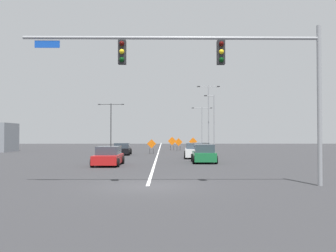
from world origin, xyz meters
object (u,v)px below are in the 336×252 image
(street_lamp_far_right, at_px, (111,121))
(car_black_far, at_px, (122,149))
(car_green_near, at_px, (204,154))
(traffic_signal_assembly, at_px, (220,66))
(construction_sign_right_shoulder, at_px, (152,145))
(car_white_approaching, at_px, (194,151))
(car_red_mid, at_px, (108,156))
(construction_sign_right_lane, at_px, (193,143))
(street_lamp_mid_right, at_px, (213,120))
(street_lamp_near_left, at_px, (209,112))
(construction_sign_median_near, at_px, (179,143))
(car_orange_passing, at_px, (201,149))
(construction_sign_median_far, at_px, (172,142))
(street_lamp_near_right, at_px, (202,123))

(street_lamp_far_right, relative_size, car_black_far, 2.04)
(car_black_far, relative_size, car_green_near, 0.94)
(traffic_signal_assembly, height_order, construction_sign_right_shoulder, traffic_signal_assembly)
(car_white_approaching, distance_m, car_red_mid, 11.11)
(construction_sign_right_lane, xyz_separation_m, car_red_mid, (-8.02, -23.05, -0.56))
(street_lamp_mid_right, height_order, construction_sign_right_lane, street_lamp_mid_right)
(traffic_signal_assembly, distance_m, street_lamp_near_left, 40.95)
(car_red_mid, height_order, car_black_far, car_red_mid)
(construction_sign_median_near, xyz_separation_m, construction_sign_right_lane, (1.85, -2.65, 0.09))
(street_lamp_far_right, xyz_separation_m, construction_sign_median_near, (11.69, -14.95, -3.68))
(car_orange_passing, bearing_deg, traffic_signal_assembly, -93.78)
(traffic_signal_assembly, height_order, car_red_mid, traffic_signal_assembly)
(construction_sign_right_lane, height_order, car_white_approaching, construction_sign_right_lane)
(street_lamp_mid_right, height_order, car_orange_passing, street_lamp_mid_right)
(street_lamp_near_left, height_order, construction_sign_right_lane, street_lamp_near_left)
(car_red_mid, bearing_deg, car_green_near, 20.53)
(construction_sign_right_shoulder, bearing_deg, construction_sign_median_far, 75.51)
(street_lamp_far_right, distance_m, car_black_far, 26.69)
(street_lamp_far_right, height_order, car_green_near, street_lamp_far_right)
(street_lamp_near_left, distance_m, construction_sign_right_shoulder, 15.26)
(construction_sign_median_near, bearing_deg, car_black_far, -121.90)
(street_lamp_far_right, xyz_separation_m, construction_sign_right_shoulder, (8.13, -23.15, -3.72))
(traffic_signal_assembly, height_order, car_green_near, traffic_signal_assembly)
(car_green_near, bearing_deg, car_red_mid, -159.47)
(construction_sign_median_near, relative_size, car_red_mid, 0.42)
(street_lamp_far_right, bearing_deg, street_lamp_mid_right, -36.96)
(street_lamp_near_right, height_order, car_green_near, street_lamp_near_right)
(street_lamp_near_left, bearing_deg, car_green_near, -97.62)
(car_red_mid, height_order, car_orange_passing, car_red_mid)
(street_lamp_mid_right, height_order, construction_sign_right_shoulder, street_lamp_mid_right)
(construction_sign_median_near, bearing_deg, construction_sign_median_far, 111.19)
(car_white_approaching, relative_size, car_red_mid, 0.98)
(street_lamp_near_right, distance_m, car_white_approaching, 36.16)
(traffic_signal_assembly, height_order, construction_sign_median_near, traffic_signal_assembly)
(street_lamp_near_left, bearing_deg, traffic_signal_assembly, -96.09)
(street_lamp_far_right, height_order, construction_sign_right_lane, street_lamp_far_right)
(traffic_signal_assembly, xyz_separation_m, car_black_far, (-7.20, 26.00, -4.68))
(construction_sign_right_lane, xyz_separation_m, car_black_far, (-8.67, -8.30, -0.61))
(construction_sign_median_near, height_order, construction_sign_median_far, construction_sign_median_far)
(street_lamp_far_right, distance_m, car_green_near, 40.24)
(traffic_signal_assembly, xyz_separation_m, construction_sign_right_lane, (1.47, 34.30, -4.07))
(construction_sign_right_shoulder, xyz_separation_m, construction_sign_right_lane, (5.42, 5.55, 0.13))
(construction_sign_right_shoulder, distance_m, car_orange_passing, 5.98)
(construction_sign_right_shoulder, distance_m, car_black_far, 4.28)
(construction_sign_right_shoulder, distance_m, car_green_near, 15.50)
(car_red_mid, bearing_deg, construction_sign_right_lane, 70.82)
(car_orange_passing, bearing_deg, car_white_approaching, -100.32)
(car_green_near, bearing_deg, car_orange_passing, 85.52)
(construction_sign_right_shoulder, height_order, construction_sign_median_far, construction_sign_median_far)
(street_lamp_far_right, relative_size, car_green_near, 1.92)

